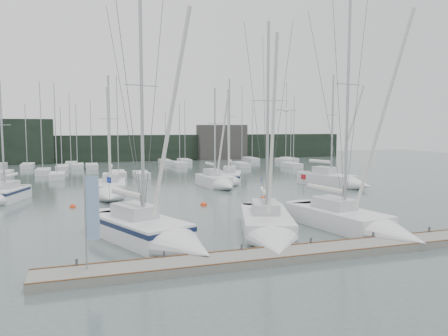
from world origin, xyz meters
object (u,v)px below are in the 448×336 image
object	(u,v)px
sailboat_mid_c	(218,183)
buoy_d	(204,205)
buoy_b	(263,199)
sailboat_near_center	(270,231)
sailboat_mid_a	(0,197)
buoy_c	(73,207)
dock_banner	(90,213)
sailboat_mid_b	(111,191)
sailboat_mid_e	(340,181)
sailboat_near_left	(157,235)
sailboat_near_right	(364,225)
sailboat_mid_d	(229,179)
buoy_a	(138,205)

from	to	relation	value
sailboat_mid_c	buoy_d	size ratio (longest dim) A/B	20.06
buoy_b	sailboat_near_center	bearing A→B (deg)	-112.20
sailboat_mid_a	buoy_c	xyz separation A→B (m)	(6.02, -4.10, -0.56)
buoy_d	dock_banner	bearing A→B (deg)	-121.55
sailboat_mid_b	sailboat_mid_e	bearing A→B (deg)	4.14
sailboat_near_left	buoy_d	size ratio (longest dim) A/B	26.25
sailboat_near_right	buoy_c	size ratio (longest dim) A/B	30.16
sailboat_mid_d	buoy_d	distance (m)	13.80
sailboat_mid_e	buoy_c	distance (m)	28.09
buoy_d	buoy_a	bearing A→B (deg)	158.18
sailboat_mid_d	buoy_b	distance (m)	10.85
dock_banner	sailboat_mid_c	bearing A→B (deg)	70.68
sailboat_mid_c	buoy_b	distance (m)	8.46
sailboat_mid_e	buoy_a	bearing A→B (deg)	171.27
sailboat_near_center	sailboat_mid_b	bearing A→B (deg)	131.58
buoy_d	sailboat_near_center	bearing A→B (deg)	-86.95
sailboat_mid_d	sailboat_near_right	bearing A→B (deg)	-67.29
sailboat_near_left	sailboat_near_right	xyz separation A→B (m)	(12.64, -1.28, -0.07)
sailboat_near_center	sailboat_mid_c	world-z (taller)	sailboat_near_center
sailboat_near_left	sailboat_near_center	world-z (taller)	sailboat_near_left
sailboat_near_center	sailboat_mid_c	xyz separation A→B (m)	(3.75, 21.66, 0.07)
buoy_b	sailboat_mid_d	bearing A→B (deg)	88.03
sailboat_near_right	sailboat_mid_e	world-z (taller)	sailboat_near_right
sailboat_near_left	buoy_a	xyz separation A→B (m)	(0.67, 13.57, -0.64)
sailboat_near_center	sailboat_mid_d	world-z (taller)	sailboat_near_center
sailboat_near_center	buoy_d	bearing A→B (deg)	111.66
sailboat_near_center	dock_banner	bearing A→B (deg)	-142.37
sailboat_mid_a	buoy_d	distance (m)	17.88
sailboat_mid_c	sailboat_mid_d	world-z (taller)	sailboat_mid_d
sailboat_near_center	dock_banner	xyz separation A→B (m)	(-10.20, -3.52, 2.39)
buoy_c	sailboat_mid_e	bearing A→B (deg)	6.98
sailboat_mid_b	buoy_b	size ratio (longest dim) A/B	22.10
dock_banner	sailboat_near_left	bearing A→B (deg)	58.13
sailboat_mid_a	sailboat_mid_c	xyz separation A→B (m)	(20.96, 2.91, 0.02)
dock_banner	buoy_b	bearing A→B (deg)	56.87
sailboat_near_center	sailboat_mid_b	world-z (taller)	sailboat_near_center
sailboat_near_center	buoy_d	xyz separation A→B (m)	(-0.64, 12.05, -0.51)
sailboat_near_left	buoy_a	world-z (taller)	sailboat_near_left
sailboat_mid_e	sailboat_near_center	bearing A→B (deg)	-151.27
sailboat_mid_c	sailboat_mid_a	bearing A→B (deg)	-178.14
sailboat_mid_b	sailboat_mid_c	world-z (taller)	sailboat_mid_b
sailboat_near_left	dock_banner	world-z (taller)	sailboat_near_left
sailboat_mid_b	sailboat_mid_d	xyz separation A→B (m)	(13.71, 5.65, -0.01)
sailboat_mid_b	sailboat_mid_c	xyz separation A→B (m)	(11.62, 3.09, -0.04)
sailboat_mid_a	buoy_a	distance (m)	12.23
sailboat_mid_d	buoy_c	distance (m)	19.55
sailboat_near_center	buoy_d	distance (m)	12.08
sailboat_near_right	sailboat_mid_d	distance (m)	24.91
buoy_b	sailboat_mid_e	bearing A→B (deg)	22.56
buoy_b	buoy_c	bearing A→B (deg)	175.72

